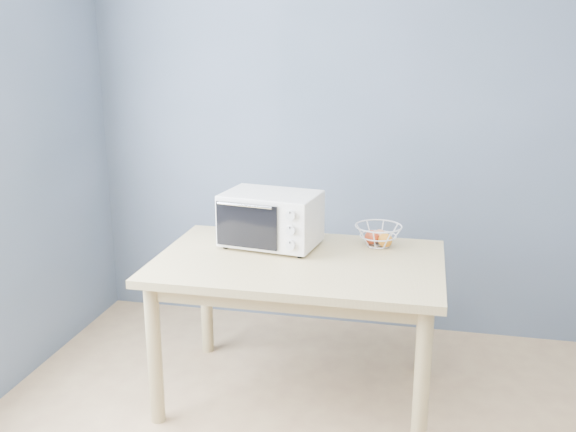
# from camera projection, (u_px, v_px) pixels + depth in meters

# --- Properties ---
(room) EXTENTS (4.01, 4.51, 2.61)m
(room) POSITION_uv_depth(u_px,v_px,m) (392.00, 236.00, 1.67)
(room) COLOR tan
(room) RESTS_ON ground
(dining_table) EXTENTS (1.40, 0.90, 0.75)m
(dining_table) POSITION_uv_depth(u_px,v_px,m) (299.00, 278.00, 3.17)
(dining_table) COLOR tan
(dining_table) RESTS_ON ground
(toaster_oven) EXTENTS (0.52, 0.40, 0.28)m
(toaster_oven) POSITION_uv_depth(u_px,v_px,m) (267.00, 218.00, 3.31)
(toaster_oven) COLOR white
(toaster_oven) RESTS_ON dining_table
(fruit_basket) EXTENTS (0.28, 0.28, 0.11)m
(fruit_basket) POSITION_uv_depth(u_px,v_px,m) (379.00, 235.00, 3.33)
(fruit_basket) COLOR silver
(fruit_basket) RESTS_ON dining_table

